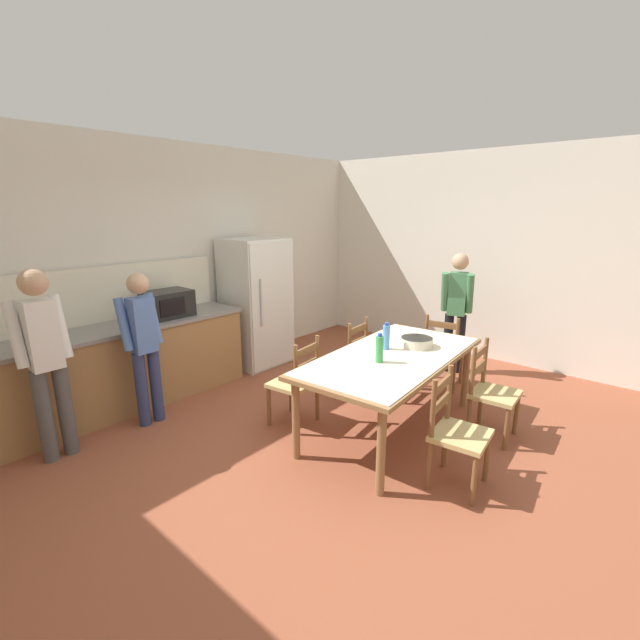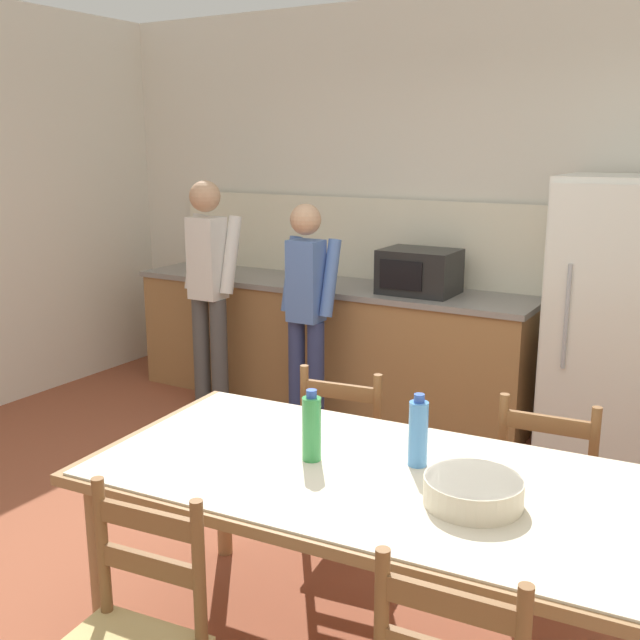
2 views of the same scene
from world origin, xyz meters
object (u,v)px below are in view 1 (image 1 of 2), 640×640
Objects in this scene: chair_side_near_left at (456,433)px; person_by_table at (456,307)px; bottle_near_centre at (380,349)px; chair_side_far_left at (296,383)px; refrigerator at (256,303)px; chair_side_near_right at (491,392)px; person_at_sink at (45,356)px; microwave at (168,304)px; chair_side_far_right at (348,357)px; chair_head_end at (443,352)px; person_at_counter at (144,341)px; serving_bowl at (417,341)px; bottle_off_centre at (386,337)px; dining_table at (392,362)px.

chair_side_near_left is 2.55m from person_by_table.
chair_side_far_left is at bearing 108.32° from bottle_near_centre.
refrigerator is 1.91× the size of chair_side_near_right.
person_at_sink reaches higher than bottle_near_centre.
refrigerator is 1.31m from microwave.
refrigerator is 2.53m from bottle_near_centre.
chair_side_near_left is at bearing -81.72° from microwave.
person_by_table reaches higher than chair_side_far_right.
chair_head_end is (1.59, 0.11, -0.46)m from bottle_near_centre.
person_at_counter reaches higher than chair_side_far_right.
bottle_near_centre is 1.66m from chair_head_end.
chair_side_near_left is at bearing 86.35° from chair_side_far_left.
person_by_table is (1.36, 0.97, 0.44)m from chair_side_near_right.
person_at_sink is at bearing -26.86° from chair_side_far_right.
chair_side_far_right is (0.04, 0.89, -0.39)m from serving_bowl.
chair_side_near_left is 1.00× the size of chair_side_near_right.
serving_bowl is at bearing -34.33° from bottle_off_centre.
person_at_sink is at bearing 136.21° from bottle_near_centre.
person_at_sink is (-2.71, -0.48, 0.07)m from refrigerator.
person_by_table is (2.40, -0.57, 0.44)m from chair_side_far_left.
chair_side_near_right is (0.43, -0.91, -0.46)m from bottle_off_centre.
microwave is at bearing -70.57° from person_at_sink.
person_at_counter is (-0.58, -0.52, -0.20)m from microwave.
person_at_counter reaches higher than chair_side_far_left.
person_by_table is (1.51, 0.25, 0.05)m from serving_bowl.
person_at_counter is (-1.88, -0.50, -0.00)m from refrigerator.
chair_side_near_right is (1.41, -3.21, -0.62)m from microwave.
person_at_sink is (-2.40, 1.80, 0.03)m from bottle_off_centre.
refrigerator is 2.54m from chair_head_end.
person_by_table is at bearing -117.18° from person_at_counter.
chair_side_near_left is at bearing -145.76° from person_at_sink.
chair_side_near_right is 3.95m from person_at_sink.
microwave is 1.85× the size of bottle_near_centre.
chair_head_end is (1.85, -0.68, 0.00)m from chair_side_far_left.
refrigerator is 1.04× the size of person_at_sink.
bottle_off_centre is 0.30× the size of chair_side_near_right.
chair_side_far_left is (-0.26, 0.79, -0.46)m from bottle_near_centre.
dining_table is 2.36× the size of chair_side_far_right.
microwave is 3.29m from chair_head_end.
chair_side_far_right is at bearing 176.48° from chair_side_far_left.
chair_side_near_left is 1.00× the size of chair_side_far_right.
dining_table is at bearing -130.13° from person_at_sink.
dining_table is 0.26m from bottle_off_centre.
person_by_table is (3.35, -1.72, 0.02)m from person_at_counter.
chair_head_end is at bearing -5.32° from person_by_table.
chair_side_near_right is (0.52, -0.77, -0.26)m from dining_table.
chair_head_end is at bearing -68.52° from refrigerator.
bottle_near_centre is (-0.26, -0.02, 0.20)m from dining_table.
bottle_near_centre is 0.30× the size of chair_side_far_right.
refrigerator reaches higher than chair_side_near_left.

